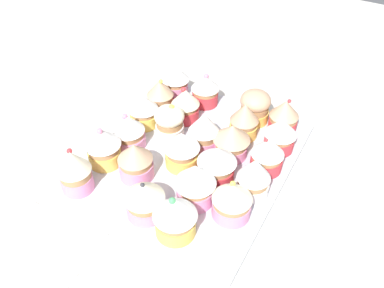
% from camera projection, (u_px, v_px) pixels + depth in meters
% --- Properties ---
extents(ground_plane, '(1.80, 1.80, 0.03)m').
position_uv_depth(ground_plane, '(192.00, 167.00, 0.79)').
color(ground_plane, beige).
extents(baking_tray, '(0.40, 0.34, 0.01)m').
position_uv_depth(baking_tray, '(192.00, 159.00, 0.77)').
color(baking_tray, silver).
rests_on(baking_tray, ground_plane).
extents(cupcake_0, '(0.06, 0.06, 0.07)m').
position_uv_depth(cupcake_0, '(176.00, 80.00, 0.89)').
color(cupcake_0, pink).
rests_on(cupcake_0, baking_tray).
extents(cupcake_1, '(0.05, 0.05, 0.08)m').
position_uv_depth(cupcake_1, '(160.00, 95.00, 0.85)').
color(cupcake_1, '#D1333D').
rests_on(cupcake_1, baking_tray).
extents(cupcake_2, '(0.06, 0.06, 0.07)m').
position_uv_depth(cupcake_2, '(143.00, 110.00, 0.81)').
color(cupcake_2, '#EFC651').
rests_on(cupcake_2, baking_tray).
extents(cupcake_3, '(0.06, 0.06, 0.07)m').
position_uv_depth(cupcake_3, '(128.00, 131.00, 0.77)').
color(cupcake_3, pink).
rests_on(cupcake_3, baking_tray).
extents(cupcake_4, '(0.06, 0.06, 0.08)m').
position_uv_depth(cupcake_4, '(103.00, 145.00, 0.73)').
color(cupcake_4, '#EFC651').
rests_on(cupcake_4, baking_tray).
extents(cupcake_5, '(0.06, 0.06, 0.08)m').
position_uv_depth(cupcake_5, '(74.00, 170.00, 0.68)').
color(cupcake_5, pink).
rests_on(cupcake_5, baking_tray).
extents(cupcake_6, '(0.06, 0.06, 0.07)m').
position_uv_depth(cupcake_6, '(205.00, 89.00, 0.87)').
color(cupcake_6, '#D1333D').
rests_on(cupcake_6, baking_tray).
extents(cupcake_7, '(0.06, 0.06, 0.07)m').
position_uv_depth(cupcake_7, '(185.00, 104.00, 0.83)').
color(cupcake_7, '#D1333D').
rests_on(cupcake_7, baking_tray).
extents(cupcake_8, '(0.06, 0.06, 0.07)m').
position_uv_depth(cupcake_8, '(169.00, 122.00, 0.79)').
color(cupcake_8, white).
rests_on(cupcake_8, baking_tray).
extents(cupcake_9, '(0.06, 0.06, 0.07)m').
position_uv_depth(cupcake_9, '(135.00, 160.00, 0.71)').
color(cupcake_9, pink).
rests_on(cupcake_9, baking_tray).
extents(cupcake_10, '(0.06, 0.06, 0.08)m').
position_uv_depth(cupcake_10, '(204.00, 130.00, 0.76)').
color(cupcake_10, pink).
rests_on(cupcake_10, baking_tray).
extents(cupcake_11, '(0.06, 0.06, 0.07)m').
position_uv_depth(cupcake_11, '(182.00, 149.00, 0.73)').
color(cupcake_11, '#EFC651').
rests_on(cupcake_11, baking_tray).
extents(cupcake_12, '(0.07, 0.07, 0.07)m').
position_uv_depth(cupcake_12, '(146.00, 199.00, 0.64)').
color(cupcake_12, pink).
rests_on(cupcake_12, baking_tray).
extents(cupcake_13, '(0.06, 0.06, 0.07)m').
position_uv_depth(cupcake_13, '(255.00, 106.00, 0.82)').
color(cupcake_13, '#EFC651').
rests_on(cupcake_13, baking_tray).
extents(cupcake_14, '(0.05, 0.05, 0.07)m').
position_uv_depth(cupcake_14, '(244.00, 120.00, 0.79)').
color(cupcake_14, '#EFC651').
rests_on(cupcake_14, baking_tray).
extents(cupcake_15, '(0.07, 0.07, 0.07)m').
position_uv_depth(cupcake_15, '(232.00, 140.00, 0.75)').
color(cupcake_15, pink).
rests_on(cupcake_15, baking_tray).
extents(cupcake_16, '(0.07, 0.07, 0.07)m').
position_uv_depth(cupcake_16, '(217.00, 164.00, 0.70)').
color(cupcake_16, '#D1333D').
rests_on(cupcake_16, baking_tray).
extents(cupcake_17, '(0.07, 0.07, 0.08)m').
position_uv_depth(cupcake_17, '(195.00, 182.00, 0.66)').
color(cupcake_17, pink).
rests_on(cupcake_17, baking_tray).
extents(cupcake_18, '(0.07, 0.07, 0.08)m').
position_uv_depth(cupcake_18, '(175.00, 215.00, 0.61)').
color(cupcake_18, '#EFC651').
rests_on(cupcake_18, baking_tray).
extents(cupcake_19, '(0.06, 0.06, 0.07)m').
position_uv_depth(cupcake_19, '(284.00, 115.00, 0.80)').
color(cupcake_19, '#D1333D').
rests_on(cupcake_19, baking_tray).
extents(cupcake_20, '(0.06, 0.06, 0.07)m').
position_uv_depth(cupcake_20, '(280.00, 134.00, 0.76)').
color(cupcake_20, '#D1333D').
rests_on(cupcake_20, baking_tray).
extents(cupcake_21, '(0.06, 0.06, 0.07)m').
position_uv_depth(cupcake_21, '(267.00, 154.00, 0.72)').
color(cupcake_21, '#D1333D').
rests_on(cupcake_21, baking_tray).
extents(cupcake_22, '(0.06, 0.06, 0.08)m').
position_uv_depth(cupcake_22, '(254.00, 177.00, 0.68)').
color(cupcake_22, white).
rests_on(cupcake_22, baking_tray).
extents(cupcake_23, '(0.06, 0.06, 0.07)m').
position_uv_depth(cupcake_23, '(232.00, 200.00, 0.64)').
color(cupcake_23, pink).
rests_on(cupcake_23, baking_tray).
extents(napkin, '(0.13, 0.16, 0.01)m').
position_uv_depth(napkin, '(44.00, 246.00, 0.63)').
color(napkin, white).
rests_on(napkin, ground_plane).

